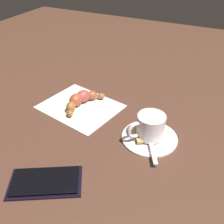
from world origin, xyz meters
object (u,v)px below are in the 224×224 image
(espresso_cup, at_px, (150,126))
(saucer, at_px, (149,137))
(teaspoon, at_px, (149,134))
(sugar_packet, at_px, (139,134))
(napkin, at_px, (80,106))
(croissant, at_px, (81,99))
(cell_phone, at_px, (45,182))

(espresso_cup, bearing_deg, saucer, -162.58)
(teaspoon, bearing_deg, sugar_packet, 31.18)
(teaspoon, distance_m, napkin, 0.21)
(napkin, bearing_deg, croissant, -74.13)
(croissant, bearing_deg, espresso_cup, 166.56)
(espresso_cup, xyz_separation_m, croissant, (0.21, -0.05, -0.02))
(espresso_cup, height_order, croissant, espresso_cup)
(napkin, xyz_separation_m, cell_phone, (-0.08, 0.25, 0.00))
(espresso_cup, xyz_separation_m, teaspoon, (0.00, -0.00, -0.02))
(saucer, bearing_deg, teaspoon, -33.76)
(napkin, xyz_separation_m, croissant, (0.00, -0.01, 0.02))
(saucer, height_order, sugar_packet, sugar_packet)
(napkin, distance_m, croissant, 0.02)
(espresso_cup, distance_m, napkin, 0.22)
(saucer, distance_m, teaspoon, 0.01)
(sugar_packet, bearing_deg, croissant, -139.77)
(sugar_packet, height_order, cell_phone, sugar_packet)
(teaspoon, bearing_deg, napkin, -10.82)
(espresso_cup, height_order, teaspoon, espresso_cup)
(sugar_packet, distance_m, cell_phone, 0.23)
(teaspoon, height_order, napkin, teaspoon)
(saucer, relative_size, napkin, 0.65)
(espresso_cup, distance_m, teaspoon, 0.02)
(saucer, relative_size, teaspoon, 0.96)
(teaspoon, distance_m, cell_phone, 0.25)
(sugar_packet, bearing_deg, espresso_cup, 82.00)
(espresso_cup, bearing_deg, croissant, -13.44)
(sugar_packet, xyz_separation_m, cell_phone, (0.11, 0.20, -0.01))
(croissant, height_order, cell_phone, croissant)
(sugar_packet, bearing_deg, napkin, -137.60)
(teaspoon, bearing_deg, espresso_cup, 123.37)
(saucer, distance_m, espresso_cup, 0.03)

